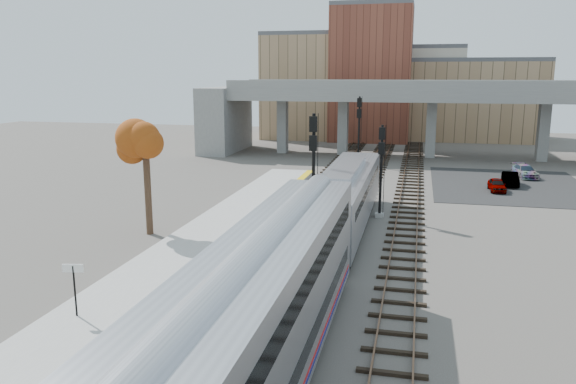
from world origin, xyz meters
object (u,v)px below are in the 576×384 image
at_px(car_a, 497,185).
at_px(car_c, 525,171).
at_px(tree, 146,147).
at_px(signal_mast_far, 359,130).
at_px(signal_mast_near, 313,172).
at_px(signal_mast_mid, 381,173).
at_px(car_b, 510,179).
at_px(locomotive, 346,197).
at_px(coach, 244,347).

bearing_deg(car_a, car_c, 63.60).
height_order(tree, car_c, tree).
distance_m(signal_mast_far, car_a, 18.43).
distance_m(signal_mast_near, signal_mast_mid, 6.21).
xyz_separation_m(signal_mast_near, tree, (-10.28, -3.19, 1.72)).
xyz_separation_m(signal_mast_far, car_c, (17.25, -4.09, -3.33)).
distance_m(signal_mast_mid, car_b, 18.45).
bearing_deg(signal_mast_mid, tree, -151.55).
distance_m(signal_mast_mid, signal_mast_far, 23.90).
relative_size(locomotive, coach, 0.76).
xyz_separation_m(coach, car_c, (15.15, 45.89, -2.13)).
xyz_separation_m(locomotive, signal_mast_mid, (2.00, 3.83, 1.01)).
bearing_deg(car_b, signal_mast_near, -125.75).
height_order(signal_mast_near, car_c, signal_mast_near).
bearing_deg(locomotive, tree, -162.27).
height_order(locomotive, signal_mast_near, signal_mast_near).
bearing_deg(car_c, tree, -145.43).
bearing_deg(coach, locomotive, 90.00).
distance_m(coach, signal_mast_far, 50.04).
bearing_deg(car_c, locomotive, -133.18).
bearing_deg(signal_mast_near, tree, -162.77).
distance_m(signal_mast_near, signal_mast_far, 28.14).
distance_m(coach, car_a, 39.81).
xyz_separation_m(tree, car_c, (27.53, 27.24, -5.07)).
relative_size(tree, car_b, 2.04).
bearing_deg(tree, signal_mast_mid, 28.45).
bearing_deg(car_a, locomotive, -128.36).
height_order(signal_mast_near, signal_mast_mid, signal_mast_near).
xyz_separation_m(locomotive, coach, (-0.00, -22.61, 0.52)).
bearing_deg(signal_mast_mid, car_c, 55.94).
bearing_deg(car_c, car_a, -124.92).
height_order(coach, signal_mast_mid, signal_mast_mid).
bearing_deg(signal_mast_near, car_b, 51.57).
distance_m(signal_mast_mid, tree, 16.53).
xyz_separation_m(signal_mast_near, signal_mast_far, (-0.00, 28.14, -0.01)).
bearing_deg(signal_mast_far, coach, -87.59).
xyz_separation_m(signal_mast_mid, car_c, (13.15, 19.45, -2.63)).
height_order(signal_mast_mid, signal_mast_far, signal_mast_far).
bearing_deg(car_c, signal_mast_mid, -134.20).
bearing_deg(locomotive, signal_mast_near, -159.84).
bearing_deg(car_c, coach, -118.40).
xyz_separation_m(locomotive, signal_mast_far, (-2.10, 27.37, 1.72)).
relative_size(signal_mast_near, signal_mast_mid, 1.16).
bearing_deg(signal_mast_near, signal_mast_mid, 48.31).
distance_m(coach, car_c, 48.37).
bearing_deg(car_b, coach, -105.02).
distance_m(locomotive, car_c, 27.83).
height_order(locomotive, car_c, locomotive).
relative_size(tree, car_c, 1.80).
relative_size(locomotive, signal_mast_far, 2.45).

